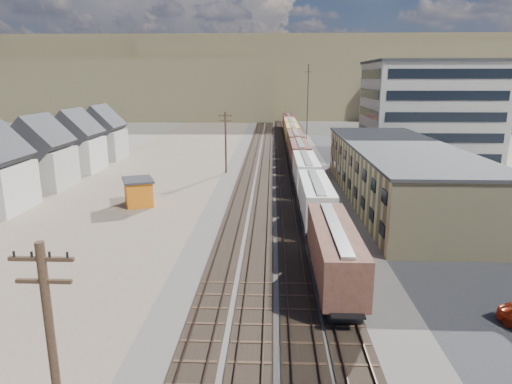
{
  "coord_description": "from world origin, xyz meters",
  "views": [
    {
      "loc": [
        -0.86,
        -31.85,
        15.21
      ],
      "look_at": [
        -2.64,
        17.14,
        3.0
      ],
      "focal_mm": 32.0,
      "sensor_mm": 36.0,
      "label": 1
    }
  ],
  "objects_px": {
    "maintenance_shed": "(138,192)",
    "parked_car_blue": "(390,164)",
    "utility_pole_south": "(54,367)",
    "utility_pole_north": "(226,141)",
    "freight_train": "(297,147)"
  },
  "relations": [
    {
      "from": "maintenance_shed",
      "to": "utility_pole_south",
      "type": "bearing_deg",
      "value": -77.58
    },
    {
      "from": "parked_car_blue",
      "to": "freight_train",
      "type": "bearing_deg",
      "value": 93.66
    },
    {
      "from": "utility_pole_south",
      "to": "maintenance_shed",
      "type": "bearing_deg",
      "value": 102.42
    },
    {
      "from": "freight_train",
      "to": "maintenance_shed",
      "type": "distance_m",
      "value": 37.82
    },
    {
      "from": "parked_car_blue",
      "to": "utility_pole_south",
      "type": "bearing_deg",
      "value": -178.35
    },
    {
      "from": "maintenance_shed",
      "to": "parked_car_blue",
      "type": "height_order",
      "value": "maintenance_shed"
    },
    {
      "from": "freight_train",
      "to": "maintenance_shed",
      "type": "relative_size",
      "value": 21.77
    },
    {
      "from": "freight_train",
      "to": "utility_pole_north",
      "type": "xyz_separation_m",
      "value": [
        -12.3,
        -11.41,
        2.5
      ]
    },
    {
      "from": "freight_train",
      "to": "utility_pole_south",
      "type": "distance_m",
      "value": 72.5
    },
    {
      "from": "freight_train",
      "to": "maintenance_shed",
      "type": "bearing_deg",
      "value": -123.97
    },
    {
      "from": "utility_pole_north",
      "to": "freight_train",
      "type": "bearing_deg",
      "value": 42.85
    },
    {
      "from": "utility_pole_north",
      "to": "maintenance_shed",
      "type": "distance_m",
      "value": 22.1
    },
    {
      "from": "utility_pole_north",
      "to": "maintenance_shed",
      "type": "height_order",
      "value": "utility_pole_north"
    },
    {
      "from": "utility_pole_north",
      "to": "parked_car_blue",
      "type": "distance_m",
      "value": 29.02
    },
    {
      "from": "utility_pole_south",
      "to": "utility_pole_north",
      "type": "xyz_separation_m",
      "value": [
        0.0,
        60.0,
        0.0
      ]
    }
  ]
}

